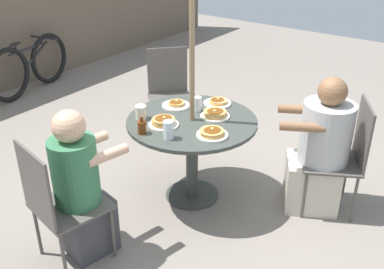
{
  "coord_description": "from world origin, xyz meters",
  "views": [
    {
      "loc": [
        -2.63,
        -1.91,
        2.26
      ],
      "look_at": [
        0.0,
        0.0,
        0.59
      ],
      "focal_mm": 42.0,
      "sensor_mm": 36.0,
      "label": 1
    }
  ],
  "objects_px": {
    "pancake_plate_a": "(176,105)",
    "pancake_plate_d": "(212,133)",
    "patio_chair_north": "(56,200)",
    "syrup_bottle": "(142,127)",
    "pancake_plate_e": "(218,102)",
    "coffee_cup": "(141,112)",
    "diner_east": "(320,152)",
    "drinking_glass_a": "(168,130)",
    "pancake_plate_b": "(163,122)",
    "bicycle": "(30,66)",
    "patio_chair_east": "(344,152)",
    "patio_table": "(192,134)",
    "pancake_plate_c": "(215,114)",
    "patio_chair_south": "(169,89)",
    "diner_north": "(81,190)",
    "drinking_glass_b": "(197,104)"
  },
  "relations": [
    {
      "from": "pancake_plate_d",
      "to": "drinking_glass_a",
      "type": "xyz_separation_m",
      "value": [
        -0.22,
        0.24,
        0.05
      ]
    },
    {
      "from": "patio_chair_south",
      "to": "pancake_plate_b",
      "type": "bearing_deg",
      "value": 79.32
    },
    {
      "from": "patio_chair_south",
      "to": "coffee_cup",
      "type": "distance_m",
      "value": 1.21
    },
    {
      "from": "patio_table",
      "to": "drinking_glass_a",
      "type": "xyz_separation_m",
      "value": [
        -0.36,
        -0.05,
        0.2
      ]
    },
    {
      "from": "pancake_plate_e",
      "to": "pancake_plate_a",
      "type": "bearing_deg",
      "value": 133.15
    },
    {
      "from": "pancake_plate_a",
      "to": "pancake_plate_b",
      "type": "height_order",
      "value": "pancake_plate_b"
    },
    {
      "from": "pancake_plate_b",
      "to": "pancake_plate_d",
      "type": "distance_m",
      "value": 0.41
    },
    {
      "from": "pancake_plate_a",
      "to": "pancake_plate_c",
      "type": "bearing_deg",
      "value": -87.73
    },
    {
      "from": "patio_table",
      "to": "bicycle",
      "type": "xyz_separation_m",
      "value": [
        0.73,
        3.2,
        -0.24
      ]
    },
    {
      "from": "diner_east",
      "to": "pancake_plate_b",
      "type": "bearing_deg",
      "value": 96.42
    },
    {
      "from": "patio_chair_north",
      "to": "pancake_plate_b",
      "type": "distance_m",
      "value": 1.0
    },
    {
      "from": "patio_chair_east",
      "to": "syrup_bottle",
      "type": "distance_m",
      "value": 1.6
    },
    {
      "from": "patio_table",
      "to": "patio_chair_east",
      "type": "height_order",
      "value": "patio_chair_east"
    },
    {
      "from": "pancake_plate_e",
      "to": "coffee_cup",
      "type": "relative_size",
      "value": 2.17
    },
    {
      "from": "patio_chair_south",
      "to": "patio_chair_east",
      "type": "bearing_deg",
      "value": 125.47
    },
    {
      "from": "diner_east",
      "to": "drinking_glass_a",
      "type": "xyz_separation_m",
      "value": [
        -0.85,
        0.85,
        0.29
      ]
    },
    {
      "from": "diner_east",
      "to": "pancake_plate_b",
      "type": "xyz_separation_m",
      "value": [
        -0.71,
        1.02,
        0.25
      ]
    },
    {
      "from": "patio_table",
      "to": "diner_north",
      "type": "relative_size",
      "value": 0.94
    },
    {
      "from": "diner_north",
      "to": "coffee_cup",
      "type": "distance_m",
      "value": 0.84
    },
    {
      "from": "patio_chair_north",
      "to": "pancake_plate_e",
      "type": "distance_m",
      "value": 1.6
    },
    {
      "from": "bicycle",
      "to": "patio_chair_east",
      "type": "bearing_deg",
      "value": -103.88
    },
    {
      "from": "patio_table",
      "to": "pancake_plate_b",
      "type": "bearing_deg",
      "value": 152.13
    },
    {
      "from": "pancake_plate_b",
      "to": "drinking_glass_a",
      "type": "height_order",
      "value": "drinking_glass_a"
    },
    {
      "from": "patio_chair_north",
      "to": "syrup_bottle",
      "type": "xyz_separation_m",
      "value": [
        0.77,
        -0.08,
        0.26
      ]
    },
    {
      "from": "pancake_plate_a",
      "to": "pancake_plate_d",
      "type": "bearing_deg",
      "value": -116.55
    },
    {
      "from": "patio_chair_east",
      "to": "coffee_cup",
      "type": "xyz_separation_m",
      "value": [
        -0.8,
        1.41,
        0.26
      ]
    },
    {
      "from": "pancake_plate_a",
      "to": "pancake_plate_b",
      "type": "distance_m",
      "value": 0.39
    },
    {
      "from": "patio_chair_east",
      "to": "pancake_plate_b",
      "type": "relative_size",
      "value": 3.93
    },
    {
      "from": "patio_chair_south",
      "to": "coffee_cup",
      "type": "xyz_separation_m",
      "value": [
        -1.04,
        -0.55,
        0.26
      ]
    },
    {
      "from": "coffee_cup",
      "to": "pancake_plate_c",
      "type": "bearing_deg",
      "value": -50.93
    },
    {
      "from": "coffee_cup",
      "to": "diner_north",
      "type": "bearing_deg",
      "value": -170.21
    },
    {
      "from": "patio_chair_east",
      "to": "drinking_glass_b",
      "type": "distance_m",
      "value": 1.23
    },
    {
      "from": "patio_table",
      "to": "drinking_glass_b",
      "type": "height_order",
      "value": "drinking_glass_b"
    },
    {
      "from": "pancake_plate_c",
      "to": "pancake_plate_d",
      "type": "distance_m",
      "value": 0.34
    },
    {
      "from": "pancake_plate_d",
      "to": "bicycle",
      "type": "distance_m",
      "value": 3.61
    },
    {
      "from": "pancake_plate_a",
      "to": "syrup_bottle",
      "type": "height_order",
      "value": "syrup_bottle"
    },
    {
      "from": "pancake_plate_b",
      "to": "pancake_plate_c",
      "type": "height_order",
      "value": "pancake_plate_b"
    },
    {
      "from": "patio_chair_north",
      "to": "diner_east",
      "type": "distance_m",
      "value": 2.03
    },
    {
      "from": "pancake_plate_e",
      "to": "patio_table",
      "type": "bearing_deg",
      "value": -179.17
    },
    {
      "from": "patio_table",
      "to": "pancake_plate_c",
      "type": "height_order",
      "value": "pancake_plate_c"
    },
    {
      "from": "pancake_plate_c",
      "to": "coffee_cup",
      "type": "xyz_separation_m",
      "value": [
        -0.38,
        0.46,
        0.03
      ]
    },
    {
      "from": "pancake_plate_d",
      "to": "pancake_plate_e",
      "type": "bearing_deg",
      "value": 29.34
    },
    {
      "from": "bicycle",
      "to": "pancake_plate_b",
      "type": "bearing_deg",
      "value": -118.93
    },
    {
      "from": "syrup_bottle",
      "to": "drinking_glass_a",
      "type": "xyz_separation_m",
      "value": [
        0.05,
        -0.21,
        0.02
      ]
    },
    {
      "from": "patio_table",
      "to": "pancake_plate_d",
      "type": "distance_m",
      "value": 0.35
    },
    {
      "from": "drinking_glass_a",
      "to": "drinking_glass_b",
      "type": "height_order",
      "value": "drinking_glass_a"
    },
    {
      "from": "diner_north",
      "to": "pancake_plate_d",
      "type": "relative_size",
      "value": 4.71
    },
    {
      "from": "pancake_plate_e",
      "to": "syrup_bottle",
      "type": "xyz_separation_m",
      "value": [
        -0.8,
        0.16,
        0.04
      ]
    },
    {
      "from": "patio_chair_south",
      "to": "bicycle",
      "type": "xyz_separation_m",
      "value": [
        -0.09,
        2.3,
        -0.17
      ]
    },
    {
      "from": "patio_chair_east",
      "to": "pancake_plate_e",
      "type": "xyz_separation_m",
      "value": [
        -0.19,
        1.07,
        0.22
      ]
    }
  ]
}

